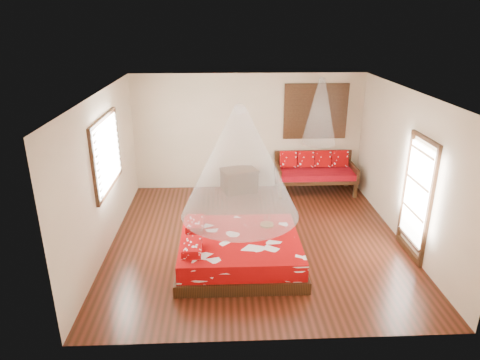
% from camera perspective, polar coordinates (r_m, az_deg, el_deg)
% --- Properties ---
extents(room, '(5.54, 5.54, 2.84)m').
position_cam_1_polar(room, '(7.74, 2.36, 1.24)').
color(room, '#32170B').
rests_on(room, ground).
extents(bed, '(2.11, 1.91, 0.64)m').
position_cam_1_polar(bed, '(7.43, -0.15, -9.41)').
color(bed, black).
rests_on(bed, floor).
extents(daybed, '(1.90, 0.84, 0.97)m').
position_cam_1_polar(daybed, '(10.49, 9.95, 1.23)').
color(daybed, black).
rests_on(daybed, floor).
extents(storage_chest, '(0.98, 0.84, 0.56)m').
position_cam_1_polar(storage_chest, '(10.40, -0.11, -0.02)').
color(storage_chest, black).
rests_on(storage_chest, floor).
extents(shutter_panel, '(1.52, 0.06, 1.32)m').
position_cam_1_polar(shutter_panel, '(10.44, 10.05, 8.98)').
color(shutter_panel, black).
rests_on(shutter_panel, wall_back).
extents(window_left, '(0.10, 1.74, 1.34)m').
position_cam_1_polar(window_left, '(8.08, -17.30, 3.39)').
color(window_left, black).
rests_on(window_left, wall_left).
extents(glazed_door, '(0.08, 1.02, 2.16)m').
position_cam_1_polar(glazed_door, '(8.01, 22.46, -2.24)').
color(glazed_door, black).
rests_on(glazed_door, floor).
extents(wine_tray, '(0.25, 0.25, 0.20)m').
position_cam_1_polar(wine_tray, '(7.71, 3.61, -5.72)').
color(wine_tray, brown).
rests_on(wine_tray, bed).
extents(mosquito_net_main, '(1.93, 1.93, 1.80)m').
position_cam_1_polar(mosquito_net_main, '(6.77, -0.00, 2.36)').
color(mosquito_net_main, white).
rests_on(mosquito_net_main, ceiling).
extents(mosquito_net_daybed, '(0.79, 0.79, 1.50)m').
position_cam_1_polar(mosquito_net_daybed, '(9.97, 10.64, 8.98)').
color(mosquito_net_daybed, white).
rests_on(mosquito_net_daybed, ceiling).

